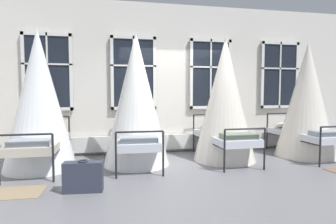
% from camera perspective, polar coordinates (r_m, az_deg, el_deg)
% --- Properties ---
extents(ground, '(18.35, 18.35, 0.00)m').
position_cam_1_polar(ground, '(5.76, 3.69, -10.56)').
color(ground, slate).
extents(back_wall_with_windows, '(10.17, 0.10, 3.58)m').
position_cam_1_polar(back_wall_with_windows, '(6.90, 0.86, 6.79)').
color(back_wall_with_windows, silver).
rests_on(back_wall_with_windows, ground).
extents(window_bank, '(6.77, 0.10, 2.70)m').
position_cam_1_polar(window_bank, '(6.78, 1.07, 0.99)').
color(window_bank, black).
rests_on(window_bank, ground).
extents(cot_first, '(1.32, 1.88, 2.65)m').
position_cam_1_polar(cot_first, '(5.79, -24.85, 1.93)').
color(cot_first, black).
rests_on(cot_first, ground).
extents(cot_second, '(1.32, 1.89, 2.65)m').
position_cam_1_polar(cot_second, '(5.62, -6.49, 2.22)').
color(cot_second, black).
rests_on(cot_second, ground).
extents(cot_third, '(1.32, 1.89, 2.62)m').
position_cam_1_polar(cot_third, '(6.07, 11.53, 2.18)').
color(cot_third, black).
rests_on(cot_third, ground).
extents(cot_fourth, '(1.32, 1.89, 2.58)m').
position_cam_1_polar(cot_fourth, '(7.06, 26.45, 1.90)').
color(cot_fourth, black).
rests_on(cot_fourth, ground).
extents(rug_first, '(0.80, 0.57, 0.01)m').
position_cam_1_polar(rug_first, '(4.72, -28.96, -14.25)').
color(rug_first, '#8E7A5B').
rests_on(rug_first, ground).
extents(suitcase_dark, '(0.57, 0.25, 0.47)m').
position_cam_1_polar(suitcase_dark, '(4.34, -16.92, -12.52)').
color(suitcase_dark, '#2D3342').
rests_on(suitcase_dark, ground).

